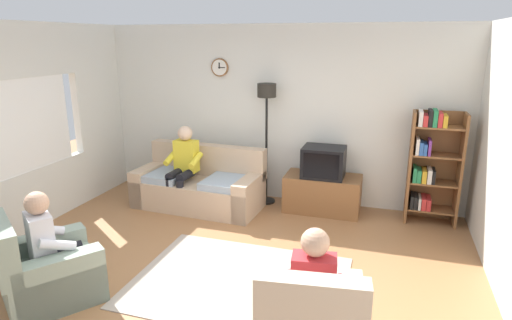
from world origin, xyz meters
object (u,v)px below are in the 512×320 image
tv_stand (322,193)px  person_in_right_armchair (314,284)px  bookshelf (431,164)px  person_in_left_armchair (52,240)px  couch (199,186)px  tv (324,162)px  person_on_couch (183,163)px  armchair_near_window (46,272)px  floor_lamp (267,111)px

tv_stand → person_in_right_armchair: size_ratio=0.98×
bookshelf → person_in_left_armchair: size_ratio=1.42×
couch → tv_stand: bearing=11.3°
tv → couch: bearing=-169.5°
person_in_right_armchair → bookshelf: bearing=71.2°
tv → person_on_couch: bearing=-167.5°
tv → person_in_left_armchair: size_ratio=0.54×
person_in_left_armchair → couch: bearing=82.9°
tv_stand → armchair_near_window: armchair_near_window is taller
bookshelf → person_in_right_armchair: bearing=-108.8°
floor_lamp → person_in_right_armchair: (1.29, -3.12, -0.85)m
tv → person_in_right_armchair: person_in_right_armchair is taller
bookshelf → floor_lamp: 2.42m
floor_lamp → tv_stand: bearing=-6.3°
person_in_left_armchair → person_in_right_armchair: (2.55, -0.01, 0.00)m
couch → armchair_near_window: bearing=-98.0°
person_in_left_armchair → person_in_right_armchair: bearing=-0.2°
floor_lamp → person_in_left_armchair: (-1.26, -3.11, -0.85)m
tv_stand → tv: (-0.00, -0.02, 0.49)m
armchair_near_window → person_in_right_armchair: (2.60, 0.06, 0.32)m
person_on_couch → person_in_left_armchair: size_ratio=1.11×
tv_stand → floor_lamp: 1.48m
person_on_couch → tv: bearing=12.5°
couch → tv_stand: 1.86m
armchair_near_window → person_in_left_armchair: size_ratio=1.05×
tv_stand → tv: size_ratio=1.83×
tv → bookshelf: bearing=3.6°
tv → armchair_near_window: (-2.21, -3.06, -0.47)m
tv → tv_stand: bearing=90.0°
couch → armchair_near_window: same height
tv → floor_lamp: 1.14m
armchair_near_window → person_in_right_armchair: bearing=1.4°
tv → person_on_couch: (-2.02, -0.45, -0.07)m
floor_lamp → person_in_left_armchair: size_ratio=1.65×
floor_lamp → person_in_right_armchair: size_ratio=1.65×
person_on_couch → floor_lamp: bearing=27.0°
tv_stand → armchair_near_window: size_ratio=0.93×
bookshelf → tv_stand: bearing=-177.3°
armchair_near_window → person_in_left_armchair: person_in_left_armchair is taller
tv → armchair_near_window: size_ratio=0.51×
person_in_right_armchair → tv_stand: bearing=97.5°
bookshelf → floor_lamp: size_ratio=0.86×
person_on_couch → person_in_right_armchair: 3.51m
bookshelf → person_in_left_armchair: 4.74m
couch → armchair_near_window: (-0.38, -2.72, -0.02)m
couch → person_in_left_armchair: person_in_left_armchair is taller
tv → bookshelf: 1.45m
couch → bookshelf: size_ratio=1.23×
bookshelf → tv: bearing=-176.4°
person_in_left_armchair → person_in_right_armchair: same height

